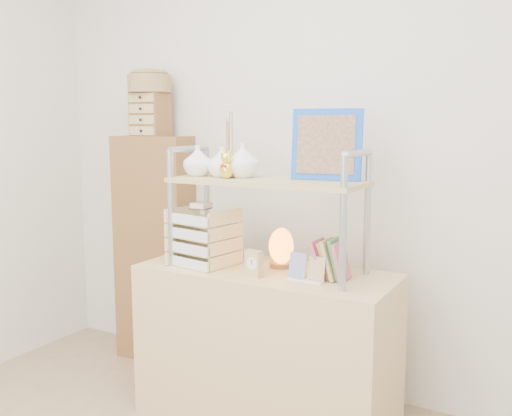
{
  "coord_description": "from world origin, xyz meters",
  "views": [
    {
      "loc": [
        1.23,
        -1.06,
        1.42
      ],
      "look_at": [
        -0.05,
        1.2,
        1.04
      ],
      "focal_mm": 40.0,
      "sensor_mm": 36.0,
      "label": 1
    }
  ],
  "objects_px": {
    "cabinet": "(156,248)",
    "letter_tray": "(202,240)",
    "salt_lamp": "(281,247)",
    "desk": "(266,347)"
  },
  "relations": [
    {
      "from": "cabinet",
      "to": "letter_tray",
      "type": "bearing_deg",
      "value": -40.9
    },
    {
      "from": "desk",
      "to": "salt_lamp",
      "type": "bearing_deg",
      "value": 63.34
    },
    {
      "from": "letter_tray",
      "to": "salt_lamp",
      "type": "bearing_deg",
      "value": 23.86
    },
    {
      "from": "cabinet",
      "to": "desk",
      "type": "bearing_deg",
      "value": -27.66
    },
    {
      "from": "cabinet",
      "to": "letter_tray",
      "type": "relative_size",
      "value": 4.45
    },
    {
      "from": "cabinet",
      "to": "salt_lamp",
      "type": "distance_m",
      "value": 1.05
    },
    {
      "from": "desk",
      "to": "letter_tray",
      "type": "distance_m",
      "value": 0.59
    },
    {
      "from": "desk",
      "to": "letter_tray",
      "type": "bearing_deg",
      "value": -166.16
    },
    {
      "from": "desk",
      "to": "salt_lamp",
      "type": "height_order",
      "value": "salt_lamp"
    },
    {
      "from": "desk",
      "to": "salt_lamp",
      "type": "xyz_separation_m",
      "value": [
        0.04,
        0.08,
        0.47
      ]
    }
  ]
}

